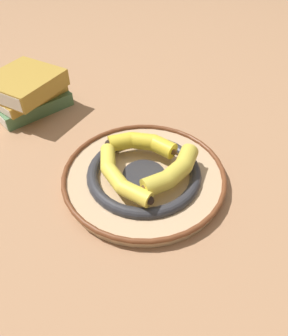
% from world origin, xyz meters
% --- Properties ---
extents(ground_plane, '(2.80, 2.80, 0.00)m').
position_xyz_m(ground_plane, '(0.00, 0.00, 0.00)').
color(ground_plane, '#A87A56').
extents(decorative_bowl, '(0.35, 0.35, 0.03)m').
position_xyz_m(decorative_bowl, '(0.02, -0.02, 0.02)').
color(decorative_bowl, tan).
rests_on(decorative_bowl, ground_plane).
extents(banana_a, '(0.07, 0.17, 0.04)m').
position_xyz_m(banana_a, '(0.08, 0.00, 0.05)').
color(banana_a, gold).
rests_on(banana_a, decorative_bowl).
extents(banana_b, '(0.14, 0.12, 0.04)m').
position_xyz_m(banana_b, '(-0.03, 0.01, 0.05)').
color(banana_b, yellow).
rests_on(banana_b, decorative_bowl).
extents(banana_c, '(0.20, 0.07, 0.03)m').
position_xyz_m(banana_c, '(0.02, -0.08, 0.05)').
color(banana_c, yellow).
rests_on(banana_c, decorative_bowl).
extents(book_stack, '(0.21, 0.22, 0.11)m').
position_xyz_m(book_stack, '(-0.38, -0.10, 0.06)').
color(book_stack, '#4C754C').
rests_on(book_stack, ground_plane).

